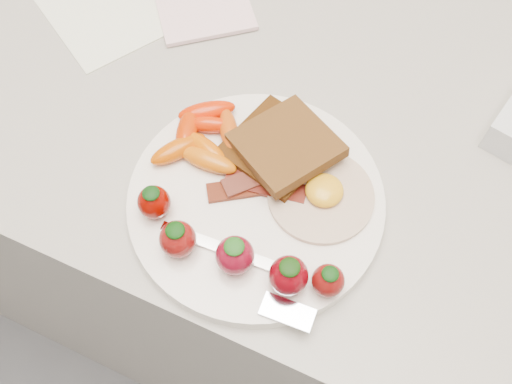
% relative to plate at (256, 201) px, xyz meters
% --- Properties ---
extents(counter, '(2.00, 0.60, 0.90)m').
position_rel_plate_xyz_m(counter, '(-0.00, 0.16, -0.46)').
color(counter, gray).
rests_on(counter, ground).
extents(plate, '(0.27, 0.27, 0.02)m').
position_rel_plate_xyz_m(plate, '(0.00, 0.00, 0.00)').
color(plate, white).
rests_on(plate, counter).
extents(toast_lower, '(0.12, 0.12, 0.01)m').
position_rel_plate_xyz_m(toast_lower, '(-0.00, 0.06, 0.02)').
color(toast_lower, black).
rests_on(toast_lower, plate).
extents(toast_upper, '(0.13, 0.13, 0.02)m').
position_rel_plate_xyz_m(toast_upper, '(0.01, 0.06, 0.03)').
color(toast_upper, '#3D200D').
rests_on(toast_upper, toast_lower).
extents(fried_egg, '(0.13, 0.13, 0.02)m').
position_rel_plate_xyz_m(fried_egg, '(0.06, 0.03, 0.01)').
color(fried_egg, silver).
rests_on(fried_egg, plate).
extents(bacon_strips, '(0.10, 0.09, 0.01)m').
position_rel_plate_xyz_m(bacon_strips, '(-0.00, 0.01, 0.01)').
color(bacon_strips, '#461602').
rests_on(bacon_strips, plate).
extents(baby_carrots, '(0.10, 0.12, 0.02)m').
position_rel_plate_xyz_m(baby_carrots, '(-0.08, 0.04, 0.02)').
color(baby_carrots, red).
rests_on(baby_carrots, plate).
extents(strawberries, '(0.22, 0.06, 0.05)m').
position_rel_plate_xyz_m(strawberries, '(0.01, -0.07, 0.03)').
color(strawberries, '#690500').
rests_on(strawberries, plate).
extents(fork, '(0.18, 0.05, 0.00)m').
position_rel_plate_xyz_m(fork, '(0.03, -0.08, 0.01)').
color(fork, silver).
rests_on(fork, plate).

